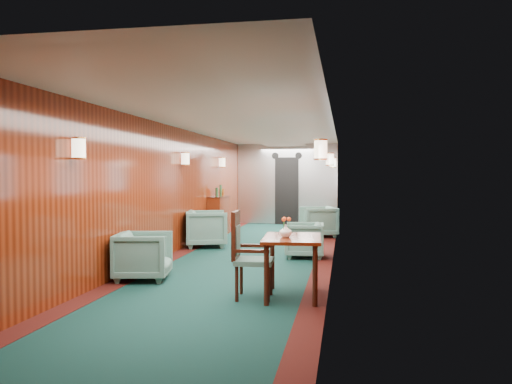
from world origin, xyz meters
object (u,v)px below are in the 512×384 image
armchair_left_far (206,229)px  dining_table (292,247)px  credenza (219,215)px  armchair_right_near (304,240)px  side_chair (246,251)px  armchair_right_far (318,222)px  armchair_left_near (143,256)px

armchair_left_far → dining_table: bearing=-169.9°
credenza → armchair_left_far: size_ratio=1.48×
armchair_left_far → armchair_right_near: size_ratio=1.20×
side_chair → armchair_right_far: bearing=81.3°
armchair_left_far → armchair_right_near: (2.09, -0.96, -0.06)m
armchair_left_near → side_chair: bearing=-126.0°
dining_table → side_chair: 0.56m
armchair_right_far → armchair_left_near: bearing=-39.2°
dining_table → armchair_right_far: size_ratio=1.28×
side_chair → credenza: 6.28m
armchair_left_near → armchair_right_far: (2.19, 5.29, 0.02)m
armchair_right_near → armchair_left_far: bearing=-117.3°
credenza → armchair_right_near: size_ratio=1.79×
side_chair → armchair_right_far: side_chair is taller
dining_table → credenza: (-2.41, 5.86, -0.13)m
armchair_right_near → armchair_right_far: bearing=175.5°
side_chair → armchair_left_far: side_chair is taller
credenza → armchair_left_near: (0.24, -5.23, -0.15)m
side_chair → armchair_left_near: 1.82m
dining_table → armchair_left_near: dining_table is taller
dining_table → side_chair: side_chair is taller
credenza → armchair_right_far: credenza is taller
armchair_left_near → armchair_left_far: 3.24m
dining_table → armchair_right_near: size_ratio=1.48×
armchair_right_near → armchair_left_near: bearing=-45.0°
credenza → armchair_left_far: (0.24, -1.98, -0.11)m
credenza → armchair_right_near: bearing=-51.7°
dining_table → armchair_left_far: 4.45m
armchair_right_near → armchair_right_far: 3.01m
side_chair → armchair_right_far: (0.56, 6.06, -0.20)m
credenza → armchair_left_near: credenza is taller
side_chair → armchair_left_near: size_ratio=1.41×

